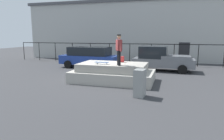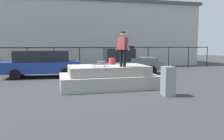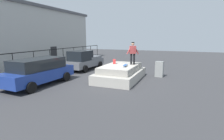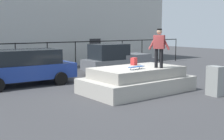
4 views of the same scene
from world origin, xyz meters
name	(u,v)px [view 2 (image 2 of 4)]	position (x,y,z in m)	size (l,w,h in m)	color
ground_plane	(95,86)	(0.00, 0.00, 0.00)	(60.00, 60.00, 0.00)	#38383A
concrete_ledge	(108,77)	(0.59, -0.26, 0.49)	(4.67, 2.71, 1.07)	#ADA89E
skateboarder	(123,47)	(1.14, -0.99, 2.02)	(0.53, 0.84, 1.64)	black
skateboard	(100,65)	(0.09, -0.77, 1.17)	(0.82, 0.29, 0.12)	#264C8C
backpack	(112,61)	(0.96, 0.37, 1.24)	(0.28, 0.20, 0.34)	red
car_blue_hatchback_near	(42,63)	(-2.75, 4.19, 0.92)	(4.89, 2.37, 1.72)	navy
car_grey_pickup_mid	(127,62)	(3.07, 4.27, 0.91)	(4.53, 2.09, 1.85)	slate
utility_box	(168,81)	(2.56, -2.78, 0.61)	(0.44, 0.60, 1.21)	gray
fence_row	(80,55)	(0.00, 7.38, 1.32)	(24.06, 0.06, 1.92)	black
warehouse_building	(74,34)	(0.00, 12.65, 3.19)	(25.15, 6.82, 6.35)	#B2B2AD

